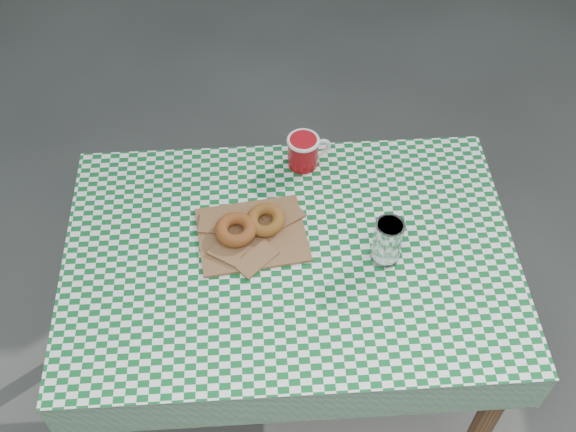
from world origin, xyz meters
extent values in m
plane|color=#494944|center=(0.00, 0.00, 0.00)|extent=(60.00, 60.00, 0.00)
cube|color=brown|center=(0.13, 0.11, 0.38)|extent=(1.23, 0.87, 0.75)
cube|color=#0E5926|center=(0.13, 0.11, 0.75)|extent=(1.25, 0.90, 0.01)
cube|color=olive|center=(0.03, 0.16, 0.76)|extent=(0.33, 0.28, 0.02)
torus|color=brown|center=(-0.01, 0.16, 0.79)|extent=(0.13, 0.13, 0.04)
torus|color=brown|center=(0.06, 0.19, 0.79)|extent=(0.15, 0.15, 0.03)
cylinder|color=white|center=(0.38, 0.10, 0.82)|extent=(0.08, 0.08, 0.14)
camera|label=1|loc=(0.15, -0.97, 2.24)|focal=43.44mm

